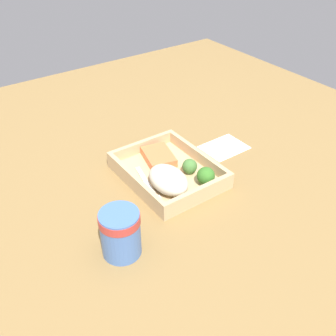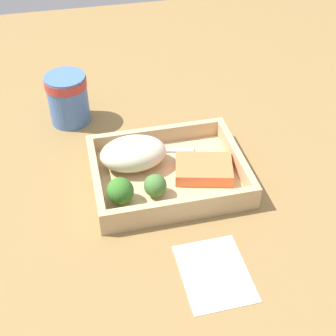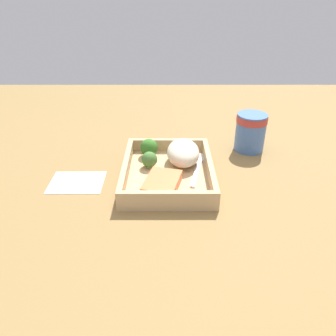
{
  "view_description": "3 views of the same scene",
  "coord_description": "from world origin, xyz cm",
  "views": [
    {
      "loc": [
        64.68,
        -45.96,
        59.53
      ],
      "look_at": [
        0.0,
        0.0,
        2.7
      ],
      "focal_mm": 42.0,
      "sensor_mm": 36.0,
      "label": 1
    },
    {
      "loc": [
        13.6,
        58.69,
        54.78
      ],
      "look_at": [
        0.0,
        0.0,
        2.7
      ],
      "focal_mm": 50.0,
      "sensor_mm": 36.0,
      "label": 2
    },
    {
      "loc": [
        -65.23,
        0.03,
        39.75
      ],
      "look_at": [
        0.0,
        0.0,
        2.7
      ],
      "focal_mm": 35.0,
      "sensor_mm": 36.0,
      "label": 3
    }
  ],
  "objects": [
    {
      "name": "ground_plane",
      "position": [
        0.0,
        0.0,
        -1.0
      ],
      "size": [
        160.0,
        160.0,
        2.0
      ],
      "primitive_type": "cube",
      "color": "olive"
    },
    {
      "name": "takeout_tray",
      "position": [
        0.0,
        0.0,
        0.6
      ],
      "size": [
        25.73,
        20.41,
        1.2
      ],
      "primitive_type": "cube",
      "color": "tan",
      "rests_on": "ground_plane"
    },
    {
      "name": "tray_rim",
      "position": [
        0.0,
        0.0,
        2.75
      ],
      "size": [
        25.73,
        20.41,
        3.09
      ],
      "color": "tan",
      "rests_on": "takeout_tray"
    },
    {
      "name": "salmon_fillet",
      "position": [
        -6.0,
        1.22,
        2.3
      ],
      "size": [
        11.02,
        9.02,
        2.2
      ],
      "primitive_type": "cube",
      "rotation": [
        0.0,
        0.0,
        -0.25
      ],
      "color": "#F47240",
      "rests_on": "takeout_tray"
    },
    {
      "name": "mashed_potatoes",
      "position": [
        5.3,
        -3.68,
        3.96
      ],
      "size": [
        11.51,
        7.81,
        5.52
      ],
      "primitive_type": "ellipsoid",
      "color": "beige",
      "rests_on": "takeout_tray"
    },
    {
      "name": "broccoli_floret_1",
      "position": [
        8.88,
        4.74,
        3.56
      ],
      "size": [
        4.36,
        4.36,
        4.61
      ],
      "color": "#7CAE65",
      "rests_on": "takeout_tray"
    },
    {
      "name": "broccoli_floret_2",
      "position": [
        3.13,
        4.38,
        3.2
      ],
      "size": [
        3.76,
        3.76,
        3.94
      ],
      "color": "#7EA463",
      "rests_on": "takeout_tray"
    },
    {
      "name": "fork",
      "position": [
        2.74,
        -7.21,
        1.42
      ],
      "size": [
        15.78,
        5.03,
        0.44
      ],
      "color": "silver",
      "rests_on": "takeout_tray"
    },
    {
      "name": "paper_cup",
      "position": [
        15.06,
        -21.97,
        5.65
      ],
      "size": [
        8.06,
        8.06,
        10.1
      ],
      "color": "#456DB2",
      "rests_on": "ground_plane"
    },
    {
      "name": "receipt_slip",
      "position": [
        -1.98,
        20.76,
        0.12
      ],
      "size": [
        9.56,
        12.16,
        0.24
      ],
      "primitive_type": "cube",
      "rotation": [
        0.0,
        0.0,
        0.01
      ],
      "color": "white",
      "rests_on": "ground_plane"
    }
  ]
}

